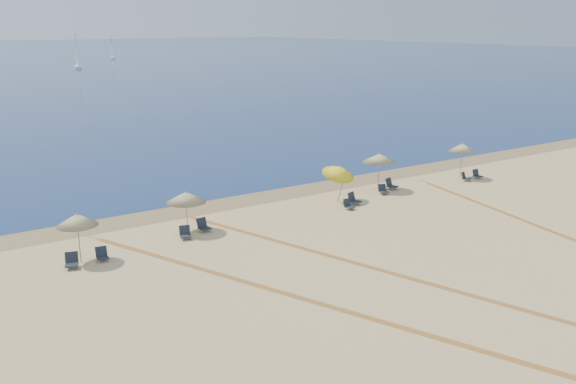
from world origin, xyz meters
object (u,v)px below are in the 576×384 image
(umbrella_1, at_px, (77,220))
(umbrella_4, at_px, (379,158))
(umbrella_2, at_px, (186,197))
(umbrella_5, at_px, (462,147))
(chair_8, at_px, (391,184))
(sailboat_1, at_px, (77,58))
(chair_2, at_px, (102,255))
(sailboat_0, at_px, (112,52))
(chair_3, at_px, (185,233))
(chair_1, at_px, (72,261))
(chair_5, at_px, (348,205))
(chair_6, at_px, (354,199))
(chair_7, at_px, (383,190))
(umbrella_3, at_px, (339,171))
(chair_10, at_px, (477,174))
(chair_9, at_px, (465,177))
(chair_4, at_px, (203,226))

(umbrella_1, relative_size, umbrella_4, 0.94)
(umbrella_2, relative_size, umbrella_5, 0.88)
(umbrella_2, distance_m, chair_8, 14.98)
(umbrella_2, xyz_separation_m, sailboat_1, (29.25, 127.13, 0.60))
(chair_2, bearing_deg, sailboat_0, 78.55)
(umbrella_1, height_order, chair_3, umbrella_1)
(chair_1, height_order, chair_5, chair_1)
(chair_2, distance_m, chair_6, 15.57)
(umbrella_4, bearing_deg, chair_5, -152.24)
(umbrella_1, distance_m, chair_8, 20.89)
(chair_7, bearing_deg, umbrella_4, 84.41)
(umbrella_3, relative_size, chair_2, 3.85)
(chair_10, relative_size, sailboat_1, 0.08)
(umbrella_3, xyz_separation_m, sailboat_1, (19.11, 126.96, 0.55))
(umbrella_5, distance_m, chair_6, 10.68)
(chair_6, distance_m, chair_9, 10.18)
(chair_10, bearing_deg, chair_2, -176.09)
(chair_8, bearing_deg, umbrella_5, -21.50)
(chair_10, bearing_deg, chair_3, -177.30)
(umbrella_3, distance_m, umbrella_4, 3.92)
(umbrella_4, relative_size, chair_1, 3.10)
(sailboat_0, bearing_deg, chair_1, -92.30)
(umbrella_1, distance_m, chair_7, 19.62)
(umbrella_1, bearing_deg, chair_3, 3.11)
(chair_6, bearing_deg, chair_10, -16.48)
(umbrella_4, relative_size, chair_7, 3.40)
(chair_2, bearing_deg, chair_6, 9.45)
(umbrella_4, relative_size, chair_5, 3.89)
(umbrella_2, xyz_separation_m, umbrella_3, (10.15, 0.17, 0.05))
(umbrella_2, height_order, chair_6, umbrella_2)
(chair_5, relative_size, sailboat_1, 0.08)
(chair_3, height_order, chair_8, chair_8)
(umbrella_4, height_order, chair_7, umbrella_4)
(chair_5, bearing_deg, umbrella_2, 165.90)
(sailboat_1, bearing_deg, chair_10, -80.17)
(umbrella_4, distance_m, chair_8, 2.07)
(umbrella_2, distance_m, chair_7, 13.74)
(umbrella_1, relative_size, chair_9, 3.23)
(chair_2, bearing_deg, chair_1, -167.34)
(chair_2, xyz_separation_m, chair_10, (27.00, 0.96, 0.00))
(chair_8, bearing_deg, chair_3, 168.40)
(umbrella_1, xyz_separation_m, chair_5, (15.53, -0.27, -1.76))
(chair_2, height_order, chair_4, chair_4)
(sailboat_0, bearing_deg, chair_2, -91.88)
(chair_8, bearing_deg, chair_10, -26.10)
(chair_3, xyz_separation_m, chair_8, (15.40, 1.46, 0.03))
(chair_9, bearing_deg, umbrella_2, 158.56)
(chair_3, distance_m, chair_7, 14.18)
(umbrella_3, height_order, umbrella_4, umbrella_3)
(umbrella_5, xyz_separation_m, chair_1, (-27.43, -1.76, -1.91))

